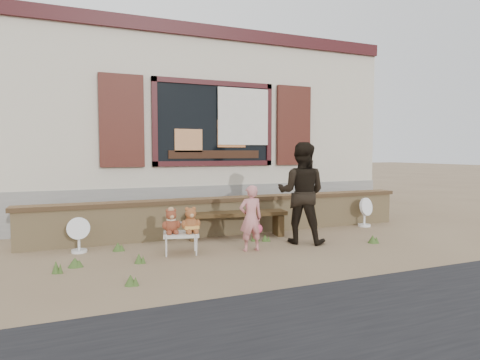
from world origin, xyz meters
name	(u,v)px	position (x,y,z in m)	size (l,w,h in m)	color
ground	(254,245)	(0.00, 0.00, 0.00)	(80.00, 80.00, 0.00)	brown
shopfront	(184,132)	(0.00, 4.49, 2.00)	(8.04, 5.13, 4.00)	#A69986
brick_wall	(232,215)	(0.00, 1.00, 0.34)	(7.10, 0.36, 0.67)	tan
bench	(236,219)	(-0.05, 0.65, 0.33)	(1.78, 0.61, 0.45)	#382813
folding_chair	(181,235)	(-1.20, -0.09, 0.28)	(0.58, 0.54, 0.31)	beige
teddy_bear_left	(171,221)	(-1.34, -0.06, 0.49)	(0.27, 0.23, 0.36)	brown
teddy_bear_right	(191,219)	(-1.07, -0.12, 0.50)	(0.28, 0.24, 0.38)	brown
child	(251,218)	(-0.19, -0.30, 0.49)	(0.36, 0.24, 0.99)	#DB8384
adult	(301,193)	(0.78, -0.12, 0.82)	(0.79, 0.62, 1.63)	black
fan_left	(79,235)	(-2.58, 0.55, 0.26)	(0.33, 0.22, 0.53)	silver
fan_right	(364,212)	(2.69, 0.65, 0.29)	(0.37, 0.24, 0.58)	white
grass_tufts	(187,251)	(-1.15, -0.24, 0.07)	(4.82, 1.82, 0.16)	#3B5723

